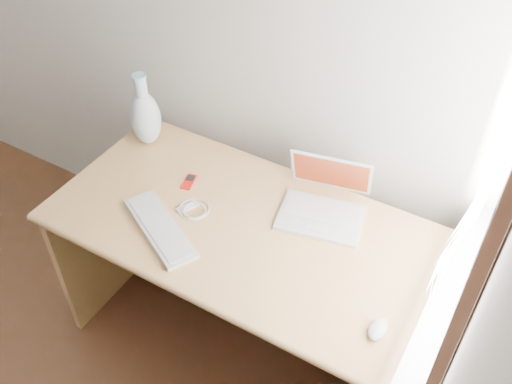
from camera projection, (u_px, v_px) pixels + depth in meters
The scene contains 9 objects.
window at pixel (502, 186), 1.41m from camera, with size 0.11×0.99×1.10m.
desk at pixel (256, 249), 2.25m from camera, with size 1.42×0.71×0.75m.
laptop at pixel (326, 203), 2.06m from camera, with size 0.34×0.31×0.20m.
external_keyboard at pixel (160, 228), 2.02m from camera, with size 0.39×0.28×0.02m.
mouse at pixel (378, 329), 1.71m from camera, with size 0.05×0.09×0.03m, color white.
ipod at pixel (189, 182), 2.21m from camera, with size 0.06×0.09×0.01m.
cable_coil at pixel (194, 209), 2.10m from camera, with size 0.12×0.12×0.01m, color white.
remote at pixel (187, 207), 2.11m from camera, with size 0.03×0.08×0.01m, color white.
vase at pixel (145, 116), 2.31m from camera, with size 0.13×0.13×0.32m.
Camera 1 is at (1.72, 0.09, 2.23)m, focal length 40.00 mm.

